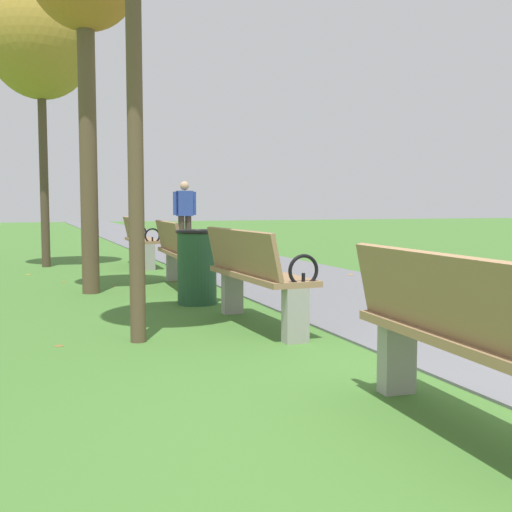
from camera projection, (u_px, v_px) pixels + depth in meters
paved_walkway at (149, 239)px, 20.41m from camera, size 2.69×44.00×0.02m
park_bench_1 at (468, 338)px, 2.99m from camera, size 0.55×1.62×0.90m
park_bench_2 at (255, 274)px, 5.74m from camera, size 0.53×1.62×0.90m
park_bench_3 at (179, 252)px, 8.52m from camera, size 0.55×1.62×0.90m
park_bench_4 at (139, 240)px, 11.41m from camera, size 0.52×1.61×0.90m
tree_3 at (40, 41)px, 11.02m from camera, size 1.87×1.87×5.04m
pedestrian_walking at (185, 213)px, 14.01m from camera, size 0.53×0.23×1.62m
trash_bin at (197, 267)px, 7.08m from camera, size 0.48×0.48×0.84m
scattered_leaves at (221, 287)px, 8.42m from camera, size 4.98×13.52×0.02m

